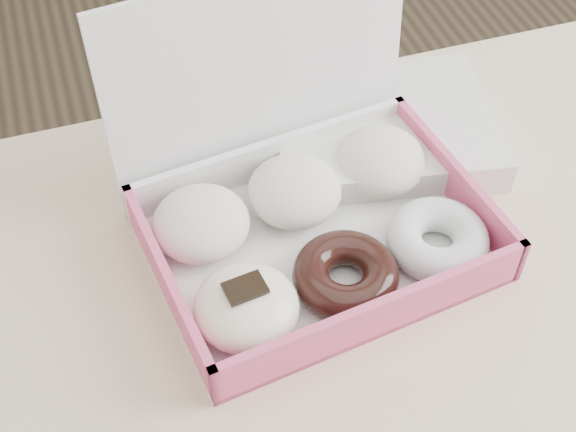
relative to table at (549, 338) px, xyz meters
name	(u,v)px	position (x,y,z in m)	size (l,w,h in m)	color
table	(549,338)	(0.00, 0.00, 0.00)	(1.20, 0.80, 0.75)	tan
donut_box	(307,213)	(-0.22, 0.15, 0.12)	(0.36, 0.31, 0.24)	white
newspapers	(382,129)	(-0.09, 0.26, 0.10)	(0.25, 0.20, 0.04)	silver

